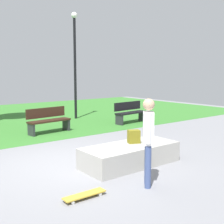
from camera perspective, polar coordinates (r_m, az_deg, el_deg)
The scene contains 8 objects.
ground_plane at distance 7.33m, azimuth -8.74°, elevation -9.85°, with size 28.00×28.00×0.00m, color gray.
concrete_ledge at distance 7.12m, azimuth 3.55°, elevation -8.28°, with size 2.39×1.02×0.48m, color #A8A59E.
backpack_on_ledge at distance 7.22m, azimuth 4.24°, elevation -4.77°, with size 0.28×0.20×0.32m, color olive.
skater_performing_trick at distance 5.68m, azimuth 7.03°, elevation -4.54°, with size 0.36×0.37×1.71m.
skateboard_by_ledge at distance 5.39m, azimuth -5.35°, elevation -15.67°, with size 0.80×0.21×0.08m.
park_bench_near_path at distance 10.98m, azimuth -12.23°, elevation -1.47°, with size 1.64×0.64×0.91m.
park_bench_near_lamppost at distance 12.86m, azimuth 3.52°, elevation 0.03°, with size 1.64×0.63×0.91m.
lamp_post at distance 14.04m, azimuth -7.20°, elevation 10.66°, with size 0.28×0.28×4.92m.
Camera 1 is at (-3.36, -6.13, 2.20)m, focal length 47.21 mm.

